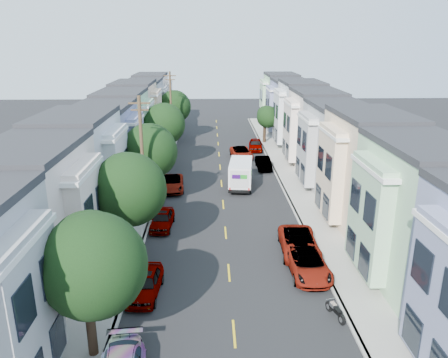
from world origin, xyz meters
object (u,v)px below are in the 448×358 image
parked_right_a (308,264)px  parked_right_b (299,244)px  utility_pole_near (143,161)px  parked_right_d (256,145)px  tree_a (91,266)px  fedex_truck (241,172)px  parked_right_c (263,163)px  lead_sedan (241,153)px  tree_far_r (267,117)px  tree_d (163,124)px  tree_e (174,107)px  parked_left_b (145,284)px  tree_c (148,152)px  tree_b (128,190)px  parked_left_d (172,183)px  motorcycle (335,311)px  parked_left_c (162,219)px  utility_pole_far (171,110)px

parked_right_a → parked_right_b: (0.00, 2.72, 0.05)m
utility_pole_near → parked_right_d: size_ratio=2.15×
tree_a → utility_pole_near: (0.00, 15.38, 0.46)m
fedex_truck → parked_right_c: fedex_truck is taller
lead_sedan → parked_right_b: size_ratio=0.93×
parked_right_a → fedex_truck: bearing=99.0°
tree_far_r → parked_right_c: tree_far_r is taller
tree_d → tree_e: 15.14m
tree_a → parked_left_b: 6.60m
tree_c → parked_right_b: (11.20, -8.84, -4.36)m
tree_b → parked_right_d: tree_b is taller
tree_b → tree_e: tree_b is taller
tree_e → parked_left_d: size_ratio=1.48×
tree_far_r → tree_d: bearing=-136.2°
tree_e → lead_sedan: tree_e is taller
tree_e → fedex_truck: tree_e is taller
tree_c → parked_right_b: 14.92m
tree_e → parked_right_b: (11.20, -36.36, -4.12)m
tree_far_r → utility_pole_near: utility_pole_near is taller
tree_far_r → parked_right_d: bearing=-114.6°
tree_c → parked_right_d: size_ratio=1.61×
lead_sedan → parked_right_c: bearing=-72.1°
fedex_truck → motorcycle: size_ratio=3.09×
tree_d → parked_left_c: size_ratio=1.78×
tree_b → parked_left_d: (1.40, 14.54, -4.38)m
tree_c → parked_left_d: 6.73m
motorcycle → parked_left_d: bearing=99.9°
utility_pole_near → parked_left_d: 9.41m
parked_left_d → parked_left_c: bearing=-94.1°
lead_sedan → parked_right_a: bearing=-92.1°
parked_right_d → parked_left_c: bearing=-106.5°
tree_e → parked_right_b: tree_e is taller
tree_c → parked_right_b: bearing=-38.3°
parked_right_a → parked_right_c: size_ratio=1.22×
tree_e → lead_sedan: size_ratio=1.44×
tree_d → tree_e: (0.00, 15.14, -0.26)m
tree_c → parked_right_a: size_ratio=1.49×
tree_a → parked_left_b: tree_a is taller
lead_sedan → tree_e: bearing=123.1°
tree_a → parked_left_c: bearing=84.5°
parked_left_c → parked_right_c: size_ratio=1.02×
parked_right_a → motorcycle: (0.50, -4.52, -0.32)m
tree_c → tree_e: bearing=90.0°
tree_b → utility_pole_far: utility_pole_far is taller
lead_sedan → parked_right_b: 25.54m
parked_left_d → tree_far_r: bearing=55.7°
tree_a → lead_sedan: (9.03, 35.28, -3.99)m
tree_c → parked_left_c: (1.40, -4.11, -4.43)m
parked_right_c → tree_far_r: bearing=79.7°
lead_sedan → parked_right_c: 5.26m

